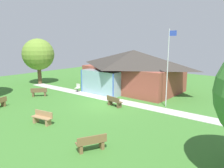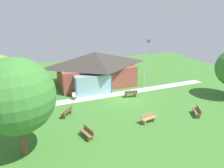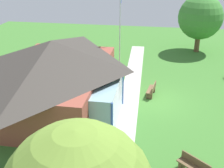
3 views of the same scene
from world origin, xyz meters
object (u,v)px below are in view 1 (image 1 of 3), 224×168
(bench_front_right, at_px, (91,143))
(flagpole, at_px, (168,65))
(bench_front_center, at_px, (42,118))
(tree_west_hedge, at_px, (38,55))
(pavilion, at_px, (132,70))
(bench_mid_left, at_px, (39,92))
(patio_chair_west, at_px, (78,88))
(bench_rear_near_path, at_px, (114,102))

(bench_front_right, bearing_deg, flagpole, 30.25)
(bench_front_center, bearing_deg, tree_west_hedge, -43.14)
(pavilion, distance_m, bench_front_right, 14.05)
(bench_mid_left, bearing_deg, bench_front_right, -70.35)
(bench_front_center, xyz_separation_m, patio_chair_west, (-5.10, 7.48, 0.01))
(bench_front_right, xyz_separation_m, bench_front_center, (-4.99, 0.47, 0.00))
(bench_front_center, relative_size, bench_mid_left, 1.09)
(bench_mid_left, height_order, patio_chair_west, patio_chair_west)
(bench_rear_near_path, xyz_separation_m, tree_west_hedge, (-13.23, 1.44, 3.25))
(bench_mid_left, distance_m, patio_chair_west, 3.91)
(bench_front_center, bearing_deg, pavilion, -95.43)
(bench_front_right, bearing_deg, bench_rear_near_path, 57.57)
(bench_front_right, distance_m, bench_rear_near_path, 7.53)
(bench_front_right, bearing_deg, tree_west_hedge, 91.84)
(flagpole, distance_m, bench_rear_near_path, 5.24)
(bench_mid_left, xyz_separation_m, tree_west_hedge, (-5.53, 3.58, 3.25))
(bench_mid_left, bearing_deg, bench_front_center, -80.22)
(tree_west_hedge, bearing_deg, flagpole, 4.46)
(bench_front_right, height_order, bench_front_center, same)
(tree_west_hedge, bearing_deg, patio_chair_west, 0.38)
(bench_front_center, xyz_separation_m, bench_mid_left, (-6.57, 3.85, 0.00))
(bench_front_right, height_order, bench_mid_left, same)
(pavilion, height_order, flagpole, flagpole)
(bench_front_right, xyz_separation_m, bench_rear_near_path, (-3.87, 6.46, 0.00))
(bench_rear_near_path, bearing_deg, bench_front_center, -92.18)
(flagpole, bearing_deg, bench_front_right, -86.41)
(bench_front_right, distance_m, tree_west_hedge, 19.11)
(flagpole, bearing_deg, patio_chair_west, -172.55)
(tree_west_hedge, bearing_deg, bench_rear_near_path, -6.23)
(bench_front_right, bearing_deg, patio_chair_west, 78.43)
(pavilion, xyz_separation_m, bench_mid_left, (-5.28, -8.10, -1.86))
(pavilion, relative_size, flagpole, 1.69)
(bench_front_right, relative_size, tree_west_hedge, 0.28)
(flagpole, height_order, bench_rear_near_path, flagpole)
(pavilion, distance_m, patio_chair_west, 6.16)
(bench_front_right, height_order, patio_chair_west, patio_chair_west)
(bench_front_center, height_order, bench_mid_left, same)
(bench_rear_near_path, distance_m, patio_chair_west, 6.40)
(pavilion, bearing_deg, bench_front_right, -63.18)
(patio_chair_west, bearing_deg, pavilion, -143.00)
(bench_front_center, distance_m, bench_mid_left, 7.62)
(bench_front_right, relative_size, bench_mid_left, 1.08)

